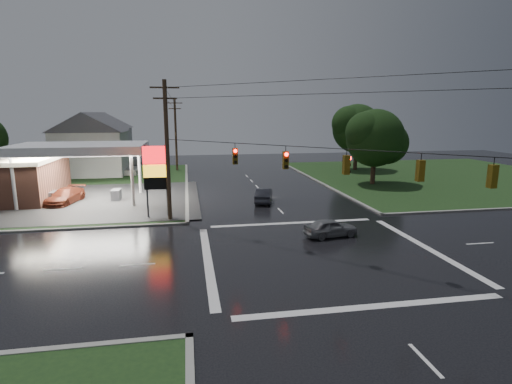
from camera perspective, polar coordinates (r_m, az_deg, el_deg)
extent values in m
plane|color=black|center=(25.25, 9.36, -8.64)|extent=(120.00, 120.00, 0.00)
cube|color=black|center=(52.30, -29.83, 0.42)|extent=(36.00, 36.00, 0.08)
cube|color=black|center=(59.74, 24.99, 2.04)|extent=(36.00, 36.00, 0.08)
cube|color=#2D2D2D|center=(42.95, -25.86, -1.21)|extent=(26.00, 18.00, 0.02)
cylinder|color=silver|center=(40.71, -31.34, 1.10)|extent=(0.30, 0.30, 5.00)
cylinder|color=silver|center=(38.18, -17.25, 1.67)|extent=(0.30, 0.30, 5.00)
cylinder|color=silver|center=(46.28, -28.69, 2.40)|extent=(0.30, 0.30, 5.00)
cylinder|color=silver|center=(44.07, -16.30, 2.95)|extent=(0.30, 0.30, 5.00)
cube|color=silver|center=(41.72, -23.81, 5.74)|extent=(12.00, 8.00, 0.80)
cube|color=white|center=(41.75, -23.77, 5.17)|extent=(11.40, 7.40, 0.04)
cube|color=#59595E|center=(43.15, -27.19, -0.65)|extent=(0.80, 1.60, 1.10)
cube|color=#59595E|center=(41.74, -19.31, -0.39)|extent=(0.80, 1.60, 1.10)
cylinder|color=#59595E|center=(33.49, -15.37, 1.36)|extent=(0.16, 0.16, 6.00)
cylinder|color=#59595E|center=(33.37, -12.63, 1.46)|extent=(0.16, 0.16, 6.00)
cube|color=red|center=(33.13, -14.18, 5.16)|extent=(2.00, 0.35, 1.40)
cube|color=yellow|center=(33.29, -14.08, 2.93)|extent=(2.00, 0.35, 1.00)
cube|color=black|center=(33.44, -14.00, 1.24)|extent=(2.00, 0.35, 1.00)
cylinder|color=#382619|center=(32.05, -12.55, 5.58)|extent=(0.32, 0.32, 11.00)
cube|color=#382619|center=(31.96, -12.93, 14.35)|extent=(2.20, 0.12, 0.12)
cube|color=#382619|center=(31.92, -12.87, 12.92)|extent=(1.80, 0.12, 0.12)
cylinder|color=#382619|center=(60.48, -11.38, 7.95)|extent=(0.32, 0.32, 10.50)
cube|color=#382619|center=(60.40, -11.55, 12.35)|extent=(2.20, 0.12, 0.12)
cube|color=#382619|center=(60.39, -11.52, 11.59)|extent=(1.80, 0.12, 0.12)
cube|color=#59470C|center=(27.47, -3.01, 5.13)|extent=(0.34, 0.34, 1.10)
cylinder|color=#FF0C07|center=(27.24, -2.96, 5.88)|extent=(0.22, 0.08, 0.22)
cube|color=#59470C|center=(25.20, 4.25, 4.56)|extent=(0.34, 0.34, 1.10)
cylinder|color=#FF0C07|center=(24.96, 4.38, 5.37)|extent=(0.22, 0.08, 0.22)
cube|color=#59470C|center=(23.40, 12.76, 3.80)|extent=(0.34, 0.34, 1.10)
cylinder|color=#FF0C07|center=(23.44, 13.26, 4.72)|extent=(0.08, 0.22, 0.22)
cube|color=#59470C|center=(22.20, 22.41, 2.83)|extent=(0.34, 0.34, 1.10)
cylinder|color=#FF0C07|center=(22.32, 22.21, 3.87)|extent=(0.22, 0.08, 0.22)
cube|color=#59470C|center=(21.74, 30.70, 1.93)|extent=(0.34, 0.34, 1.10)
cylinder|color=#FF0C07|center=(21.84, 30.46, 3.00)|extent=(0.22, 0.08, 0.22)
cube|color=silver|center=(60.05, -22.41, 5.14)|extent=(9.00, 8.00, 6.00)
cube|color=gray|center=(59.43, -17.23, 2.90)|extent=(1.60, 4.80, 0.80)
cube|color=silver|center=(71.96, -21.18, 6.11)|extent=(9.00, 8.00, 6.00)
cube|color=gray|center=(71.37, -16.84, 4.25)|extent=(1.60, 4.80, 0.80)
cylinder|color=black|center=(49.89, 16.43, 3.89)|extent=(0.56, 0.56, 5.04)
sphere|color=black|center=(49.62, 16.63, 7.40)|extent=(6.80, 6.80, 6.80)
sphere|color=black|center=(50.70, 18.17, 6.67)|extent=(5.10, 5.10, 5.10)
sphere|color=black|center=(48.63, 15.43, 8.24)|extent=(4.76, 4.76, 4.76)
cylinder|color=black|center=(61.93, 14.06, 5.63)|extent=(0.56, 0.56, 5.60)
sphere|color=black|center=(61.71, 14.22, 8.77)|extent=(7.20, 7.20, 7.20)
sphere|color=black|center=(62.76, 15.59, 8.10)|extent=(5.40, 5.40, 5.40)
sphere|color=black|center=(60.75, 13.15, 9.54)|extent=(5.04, 5.04, 5.04)
imported|color=black|center=(38.58, 1.11, -0.46)|extent=(2.51, 4.43, 1.38)
imported|color=slate|center=(28.47, 10.60, -5.02)|extent=(3.94, 2.05, 1.28)
imported|color=maroon|center=(42.06, -25.60, -0.53)|extent=(3.14, 5.40, 1.47)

